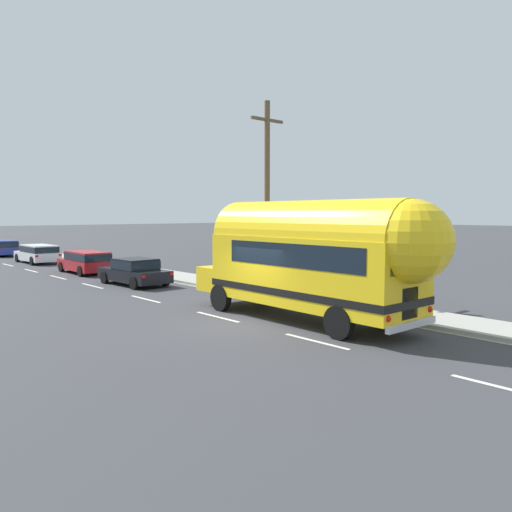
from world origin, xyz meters
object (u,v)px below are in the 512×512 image
(painted_bus, at_px, (317,255))
(car_third, at_px, (38,253))
(car_lead, at_px, (135,271))
(car_second, at_px, (86,261))
(car_fourth, at_px, (3,247))
(utility_pole, at_px, (267,196))

(painted_bus, xyz_separation_m, car_third, (0.22, 27.55, -1.51))
(car_lead, height_order, car_second, same)
(painted_bus, bearing_deg, car_second, 89.51)
(car_second, height_order, car_fourth, same)
(car_lead, distance_m, car_fourth, 24.00)
(painted_bus, bearing_deg, utility_pole, 64.31)
(car_fourth, bearing_deg, car_third, -89.77)
(car_lead, bearing_deg, car_third, 88.90)
(car_fourth, bearing_deg, utility_pole, -85.93)
(utility_pole, relative_size, painted_bus, 0.82)
(painted_bus, relative_size, car_third, 2.14)
(car_lead, xyz_separation_m, car_second, (0.23, 6.53, 0.06))
(car_lead, bearing_deg, painted_bus, -89.68)
(car_third, bearing_deg, car_lead, -91.10)
(utility_pole, height_order, car_second, utility_pole)
(painted_bus, distance_m, car_third, 27.59)
(car_second, bearing_deg, car_fourth, 89.92)
(car_lead, bearing_deg, utility_pole, -71.26)
(painted_bus, xyz_separation_m, car_second, (0.16, 18.89, -1.51))
(car_second, distance_m, car_fourth, 17.47)
(utility_pole, distance_m, car_lead, 8.58)
(utility_pole, bearing_deg, car_third, 95.57)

